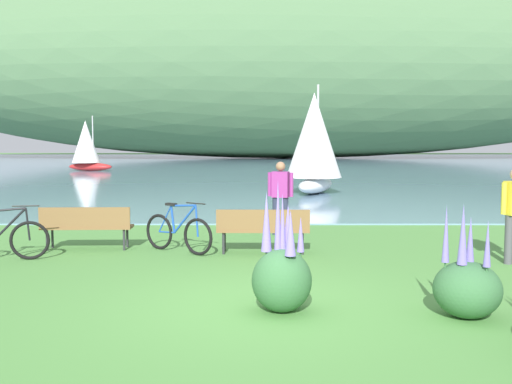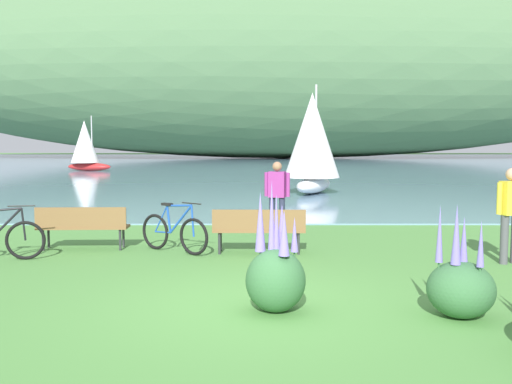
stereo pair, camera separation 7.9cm
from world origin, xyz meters
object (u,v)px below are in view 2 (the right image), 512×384
person_at_shoreline (278,193)px  sailboat_nearest_to_shore (87,145)px  person_on_the_grass (512,209)px  park_bench_further_along (84,224)px  sailboat_mid_bay (314,142)px  bicycle_leaning_near_bench (175,232)px  park_bench_near_camera (260,227)px

person_at_shoreline → sailboat_nearest_to_shore: size_ratio=0.43×
person_on_the_grass → park_bench_further_along: bearing=170.6°
person_on_the_grass → sailboat_mid_bay: bearing=99.3°
park_bench_further_along → person_at_shoreline: size_ratio=1.06×
sailboat_mid_bay → person_at_shoreline: bearing=-99.9°
bicycle_leaning_near_bench → park_bench_near_camera: bearing=-4.2°
park_bench_further_along → sailboat_nearest_to_shore: bearing=106.2°
bicycle_leaning_near_bench → person_at_shoreline: size_ratio=0.85×
park_bench_near_camera → bicycle_leaning_near_bench: 1.68m
person_on_the_grass → sailboat_nearest_to_shore: sailboat_nearest_to_shore is taller
park_bench_near_camera → person_at_shoreline: size_ratio=1.06×
bicycle_leaning_near_bench → sailboat_mid_bay: 13.23m
park_bench_near_camera → park_bench_further_along: bearing=173.6°
park_bench_further_along → sailboat_mid_bay: size_ratio=0.40×
person_at_shoreline → sailboat_mid_bay: sailboat_mid_bay is taller
park_bench_near_camera → person_on_the_grass: 4.59m
park_bench_near_camera → sailboat_mid_bay: (2.25, 12.64, 1.63)m
park_bench_near_camera → sailboat_nearest_to_shore: sailboat_nearest_to_shore is taller
park_bench_further_along → person_at_shoreline: bearing=25.4°
park_bench_near_camera → person_at_shoreline: person_at_shoreline is taller
park_bench_further_along → person_at_shoreline: 4.44m
person_on_the_grass → person_at_shoreline: bearing=141.4°
person_at_shoreline → sailboat_nearest_to_shore: bearing=114.1°
bicycle_leaning_near_bench → person_on_the_grass: person_on_the_grass is taller
bicycle_leaning_near_bench → person_on_the_grass: bearing=-9.8°
park_bench_further_along → person_at_shoreline: (3.98, 1.89, 0.46)m
park_bench_near_camera → person_on_the_grass: person_on_the_grass is taller
park_bench_further_along → person_on_the_grass: (8.02, -1.33, 0.46)m
park_bench_further_along → sailboat_nearest_to_shore: sailboat_nearest_to_shore is taller
sailboat_mid_bay → park_bench_further_along: bearing=-115.3°
park_bench_further_along → person_on_the_grass: bearing=-9.4°
person_at_shoreline → person_on_the_grass: bearing=-38.6°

